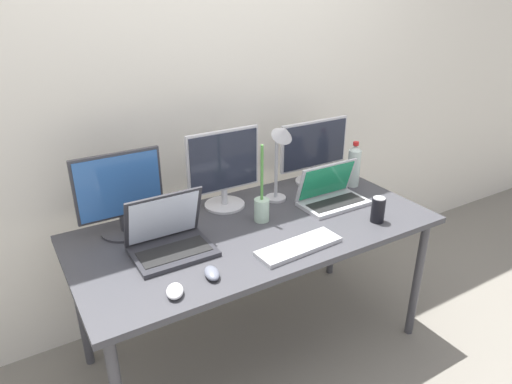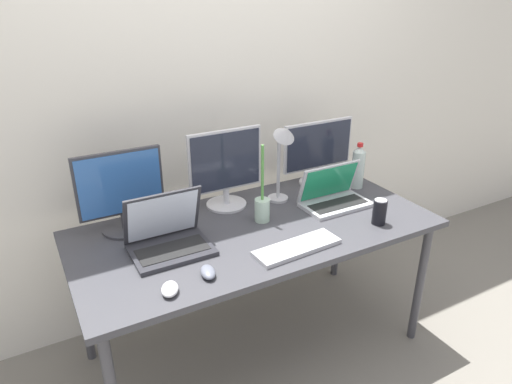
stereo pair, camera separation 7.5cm
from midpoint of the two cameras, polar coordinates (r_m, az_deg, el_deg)
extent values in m
plane|color=gray|center=(2.62, -0.87, -18.70)|extent=(16.00, 16.00, 0.00)
cube|color=silver|center=(2.49, -8.08, 12.82)|extent=(7.00, 0.08, 2.60)
cylinder|color=#424247|center=(2.62, 18.71, -10.34)|extent=(0.04, 0.04, 0.71)
cylinder|color=#424247|center=(2.47, -21.98, -13.15)|extent=(0.04, 0.04, 0.71)
cylinder|color=#424247|center=(3.03, 8.88, -4.26)|extent=(0.04, 0.04, 0.71)
cube|color=#3D3D42|center=(2.19, -0.99, -4.67)|extent=(1.72, 0.82, 0.03)
cylinder|color=#38383D|center=(2.23, -17.03, -4.67)|extent=(0.21, 0.21, 0.01)
cylinder|color=#38383D|center=(2.21, -17.16, -3.69)|extent=(0.03, 0.03, 0.07)
cube|color=#38383D|center=(2.13, -17.77, 0.79)|extent=(0.39, 0.02, 0.30)
cube|color=#3366B2|center=(2.12, -17.68, 0.67)|extent=(0.37, 0.01, 0.28)
cylinder|color=silver|center=(2.39, -4.84, -1.59)|extent=(0.21, 0.21, 0.01)
cylinder|color=silver|center=(2.37, -4.88, -0.57)|extent=(0.03, 0.03, 0.08)
cube|color=silver|center=(2.29, -5.05, 3.92)|extent=(0.39, 0.02, 0.31)
cube|color=#232838|center=(2.28, -4.90, 3.82)|extent=(0.37, 0.01, 0.29)
cylinder|color=silver|center=(2.68, 6.22, 1.34)|extent=(0.19, 0.19, 0.01)
cylinder|color=silver|center=(2.67, 6.27, 2.31)|extent=(0.03, 0.03, 0.09)
cube|color=silver|center=(2.60, 6.44, 5.97)|extent=(0.45, 0.02, 0.27)
cube|color=#232838|center=(2.60, 6.62, 5.89)|extent=(0.42, 0.01, 0.25)
cube|color=#2D2D33|center=(2.00, -11.41, -7.33)|extent=(0.34, 0.25, 0.02)
cube|color=black|center=(1.98, -11.25, -7.30)|extent=(0.30, 0.14, 0.00)
cube|color=#2D2D33|center=(2.01, -12.57, -3.06)|extent=(0.34, 0.09, 0.24)
cube|color=silver|center=(2.01, -12.50, -3.20)|extent=(0.31, 0.08, 0.22)
cube|color=#B7B7BC|center=(2.41, 8.82, -1.42)|extent=(0.35, 0.20, 0.02)
cube|color=black|center=(2.40, 9.07, -1.31)|extent=(0.31, 0.11, 0.00)
cube|color=#B7B7BC|center=(2.42, 7.90, 1.50)|extent=(0.35, 0.07, 0.20)
cube|color=#1E8C59|center=(2.42, 7.99, 1.40)|extent=(0.32, 0.05, 0.18)
cube|color=#B2B2B7|center=(2.01, 4.30, -6.83)|extent=(0.40, 0.15, 0.02)
ellipsoid|color=silver|center=(1.76, -11.34, -12.06)|extent=(0.10, 0.11, 0.03)
ellipsoid|color=slate|center=(1.83, -6.73, -10.06)|extent=(0.08, 0.11, 0.03)
cylinder|color=silver|center=(2.64, 11.32, 2.93)|extent=(0.07, 0.07, 0.21)
cone|color=silver|center=(2.60, 11.54, 5.42)|extent=(0.06, 0.06, 0.03)
cylinder|color=red|center=(2.59, 11.58, 5.95)|extent=(0.03, 0.03, 0.02)
cylinder|color=black|center=(2.27, 14.09, -2.20)|extent=(0.07, 0.07, 0.12)
cylinder|color=silver|center=(2.24, 14.25, -0.76)|extent=(0.06, 0.06, 0.00)
cylinder|color=#B2D1B7|center=(2.21, -0.26, -2.26)|extent=(0.07, 0.07, 0.11)
cylinder|color=#519342|center=(2.13, -0.26, 2.41)|extent=(0.01, 0.01, 0.27)
cylinder|color=#B7B7BC|center=(2.45, 1.59, -0.76)|extent=(0.11, 0.11, 0.01)
cylinder|color=#B7B7BC|center=(2.38, 1.64, 3.15)|extent=(0.02, 0.02, 0.34)
cone|color=#B7B7BC|center=(2.27, 2.52, 7.44)|extent=(0.11, 0.12, 0.11)
camera|label=1|loc=(0.04, -91.02, -0.46)|focal=32.00mm
camera|label=2|loc=(0.04, 88.98, 0.46)|focal=32.00mm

